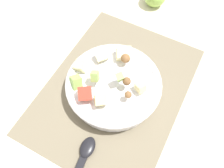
# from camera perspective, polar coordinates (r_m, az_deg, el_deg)

# --- Properties ---
(ground_plane) EXTENTS (2.40, 2.40, 0.00)m
(ground_plane) POSITION_cam_1_polar(r_m,az_deg,el_deg) (0.70, 0.75, -1.36)
(ground_plane) COLOR silver
(placemat) EXTENTS (0.51, 0.38, 0.01)m
(placemat) POSITION_cam_1_polar(r_m,az_deg,el_deg) (0.69, 0.76, -1.24)
(placemat) COLOR #756B56
(placemat) RESTS_ON ground_plane
(salad_bowl) EXTENTS (0.26, 0.26, 0.11)m
(salad_bowl) POSITION_cam_1_polar(r_m,az_deg,el_deg) (0.66, -0.08, -0.15)
(salad_bowl) COLOR white
(salad_bowl) RESTS_ON placemat
(serving_spoon) EXTENTS (0.19, 0.05, 0.01)m
(serving_spoon) POSITION_cam_1_polar(r_m,az_deg,el_deg) (0.62, -7.16, -17.74)
(serving_spoon) COLOR black
(serving_spoon) RESTS_ON placemat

